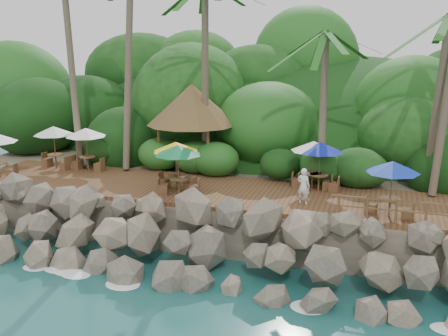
% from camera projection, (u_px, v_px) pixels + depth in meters
% --- Properties ---
extents(ground, '(140.00, 140.00, 0.00)m').
position_uv_depth(ground, '(177.00, 292.00, 19.99)').
color(ground, '#19514F').
rests_on(ground, ground).
extents(land_base, '(32.00, 25.20, 2.10)m').
position_uv_depth(land_base, '(269.00, 167.00, 34.54)').
color(land_base, gray).
rests_on(land_base, ground).
extents(jungle_hill, '(44.80, 28.00, 15.40)m').
position_uv_depth(jungle_hill, '(289.00, 157.00, 41.74)').
color(jungle_hill, '#143811').
rests_on(jungle_hill, ground).
extents(seawall, '(29.00, 4.00, 2.30)m').
position_uv_depth(seawall, '(195.00, 244.00, 21.56)').
color(seawall, gray).
rests_on(seawall, ground).
extents(terrace, '(26.00, 5.00, 0.20)m').
position_uv_depth(terrace, '(224.00, 192.00, 25.00)').
color(terrace, brown).
rests_on(terrace, land_base).
extents(jungle_foliage, '(44.00, 16.00, 12.00)m').
position_uv_depth(jungle_foliage, '(265.00, 186.00, 33.87)').
color(jungle_foliage, '#143811').
rests_on(jungle_foliage, ground).
extents(foam_line, '(25.20, 0.80, 0.06)m').
position_uv_depth(foam_line, '(180.00, 287.00, 20.26)').
color(foam_line, white).
rests_on(foam_line, ground).
extents(palapa, '(5.02, 5.02, 4.60)m').
position_uv_depth(palapa, '(192.00, 104.00, 28.66)').
color(palapa, brown).
rests_on(palapa, ground).
extents(dining_clusters, '(25.76, 5.23, 2.34)m').
position_uv_depth(dining_clusters, '(209.00, 150.00, 24.63)').
color(dining_clusters, brown).
rests_on(dining_clusters, terrace).
extents(railing, '(6.10, 0.10, 1.00)m').
position_uv_depth(railing, '(411.00, 211.00, 20.26)').
color(railing, brown).
rests_on(railing, terrace).
extents(waiter, '(0.67, 0.53, 1.61)m').
position_uv_depth(waiter, '(304.00, 186.00, 22.81)').
color(waiter, white).
rests_on(waiter, terrace).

